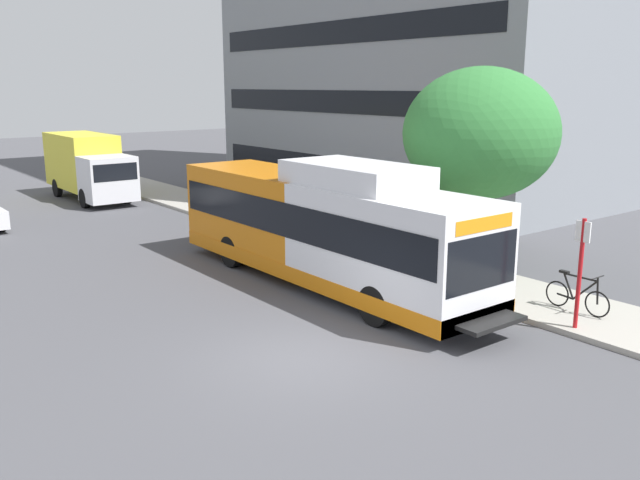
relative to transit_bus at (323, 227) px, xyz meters
name	(u,v)px	position (x,y,z in m)	size (l,w,h in m)	color
ground_plane	(150,275)	(-3.64, 3.95, -1.70)	(120.00, 120.00, 0.00)	#4C4C51
sidewalk_curb	(365,252)	(3.36, 1.95, -1.63)	(3.00, 56.00, 0.14)	#A8A399
transit_bus	(323,227)	(0.00, 0.00, 0.00)	(2.58, 12.25, 3.65)	white
bus_stop_sign_pole	(580,265)	(2.19, -6.76, -0.05)	(0.10, 0.36, 2.60)	red
bicycle_parked	(577,295)	(3.25, -6.14, -1.14)	(0.52, 1.76, 1.02)	black
street_tree_near_stop	(480,134)	(4.40, -1.92, 2.56)	(4.57, 4.57, 6.08)	#4C3823
box_truck_background	(88,165)	(-0.21, 18.85, 0.04)	(2.32, 7.01, 3.25)	silver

